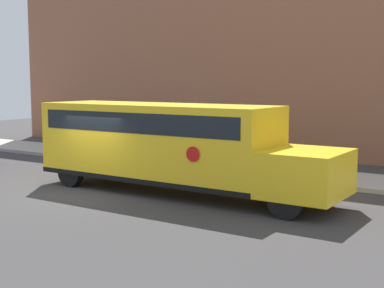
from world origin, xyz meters
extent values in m
plane|color=#3A3838|center=(0.00, 0.00, 0.00)|extent=(60.00, 60.00, 0.00)
cube|color=#B2ADA3|center=(0.00, 6.50, 0.07)|extent=(44.00, 3.00, 0.15)
cube|color=#935B42|center=(0.00, 13.00, 5.90)|extent=(32.00, 4.00, 11.81)
cube|color=yellow|center=(1.67, 1.49, 1.68)|extent=(8.30, 2.50, 2.45)
cube|color=yellow|center=(6.90, 1.49, 1.09)|extent=(2.15, 2.50, 1.29)
cube|color=black|center=(1.67, 1.49, 0.53)|extent=(8.30, 2.54, 0.16)
cube|color=black|center=(1.67, 1.49, 2.35)|extent=(7.64, 2.53, 0.64)
cylinder|color=red|center=(3.96, 0.20, 1.55)|extent=(0.44, 0.02, 0.44)
cylinder|color=black|center=(6.79, 2.57, 0.50)|extent=(1.00, 0.30, 1.00)
cylinder|color=black|center=(6.79, 0.41, 0.50)|extent=(1.00, 0.30, 1.00)
cylinder|color=black|center=(-1.28, 2.57, 0.50)|extent=(1.00, 0.30, 1.00)
cylinder|color=black|center=(-1.28, 0.41, 0.50)|extent=(1.00, 0.30, 1.00)
camera|label=1|loc=(12.39, -12.56, 3.66)|focal=50.00mm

